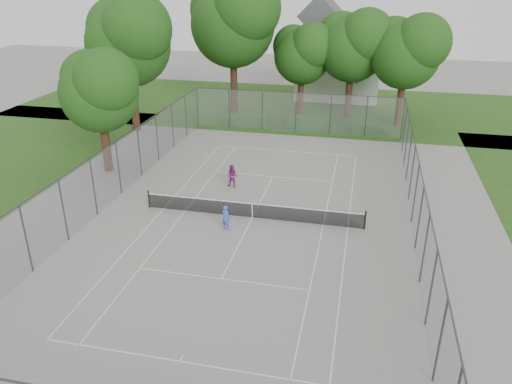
% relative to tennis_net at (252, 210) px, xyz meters
% --- Properties ---
extents(ground, '(120.00, 120.00, 0.00)m').
position_rel_tennis_net_xyz_m(ground, '(0.00, 0.00, -0.51)').
color(ground, slate).
rests_on(ground, ground).
extents(grass_far, '(60.00, 20.00, 0.00)m').
position_rel_tennis_net_xyz_m(grass_far, '(0.00, 26.00, -0.51)').
color(grass_far, '#234714').
rests_on(grass_far, ground).
extents(court_markings, '(11.03, 23.83, 0.01)m').
position_rel_tennis_net_xyz_m(court_markings, '(0.00, 0.00, -0.50)').
color(court_markings, silver).
rests_on(court_markings, ground).
extents(tennis_net, '(12.87, 0.10, 1.10)m').
position_rel_tennis_net_xyz_m(tennis_net, '(0.00, 0.00, 0.00)').
color(tennis_net, black).
rests_on(tennis_net, ground).
extents(perimeter_fence, '(18.08, 34.08, 3.52)m').
position_rel_tennis_net_xyz_m(perimeter_fence, '(0.00, 0.00, 1.30)').
color(perimeter_fence, '#38383D').
rests_on(perimeter_fence, ground).
extents(tree_far_left, '(9.14, 8.34, 13.14)m').
position_rel_tennis_net_xyz_m(tree_far_left, '(-6.87, 22.31, 8.52)').
color(tree_far_left, '#311D12').
rests_on(tree_far_left, ground).
extents(tree_far_midleft, '(6.14, 5.61, 8.83)m').
position_rel_tennis_net_xyz_m(tree_far_midleft, '(-0.35, 22.99, 5.55)').
color(tree_far_midleft, '#311D12').
rests_on(tree_far_midleft, ground).
extents(tree_far_midright, '(7.07, 6.46, 10.17)m').
position_rel_tennis_net_xyz_m(tree_far_midright, '(4.30, 22.83, 6.48)').
color(tree_far_midright, '#311D12').
rests_on(tree_far_midright, ground).
extents(tree_far_right, '(6.92, 6.32, 9.95)m').
position_rel_tennis_net_xyz_m(tree_far_right, '(8.98, 21.21, 6.32)').
color(tree_far_right, '#311D12').
rests_on(tree_far_right, ground).
extents(tree_side_back, '(8.13, 7.42, 11.68)m').
position_rel_tennis_net_xyz_m(tree_side_back, '(-13.84, 14.46, 7.52)').
color(tree_side_back, '#311D12').
rests_on(tree_side_back, ground).
extents(tree_side_front, '(6.07, 5.54, 8.72)m').
position_rel_tennis_net_xyz_m(tree_side_front, '(-11.62, 4.98, 5.48)').
color(tree_side_front, '#311D12').
rests_on(tree_side_front, ground).
extents(hedge_left, '(3.99, 1.20, 1.00)m').
position_rel_tennis_net_xyz_m(hedge_left, '(-4.62, 17.89, -0.01)').
color(hedge_left, '#1F4F19').
rests_on(hedge_left, ground).
extents(hedge_mid, '(3.57, 1.02, 1.12)m').
position_rel_tennis_net_xyz_m(hedge_mid, '(0.93, 18.27, 0.05)').
color(hedge_mid, '#1F4F19').
rests_on(hedge_mid, ground).
extents(hedge_right, '(2.57, 0.94, 0.77)m').
position_rel_tennis_net_xyz_m(hedge_right, '(6.14, 18.10, -0.13)').
color(hedge_right, '#1F4F19').
rests_on(hedge_right, ground).
extents(house, '(8.79, 6.81, 10.95)m').
position_rel_tennis_net_xyz_m(house, '(2.59, 31.25, 3.89)').
color(house, beige).
rests_on(house, ground).
extents(girl_player, '(0.62, 0.53, 1.45)m').
position_rel_tennis_net_xyz_m(girl_player, '(-1.10, -1.68, 0.22)').
color(girl_player, blue).
rests_on(girl_player, ground).
extents(woman_player, '(0.81, 0.66, 1.54)m').
position_rel_tennis_net_xyz_m(woman_player, '(-2.28, 4.05, 0.26)').
color(woman_player, '#742665').
rests_on(woman_player, ground).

